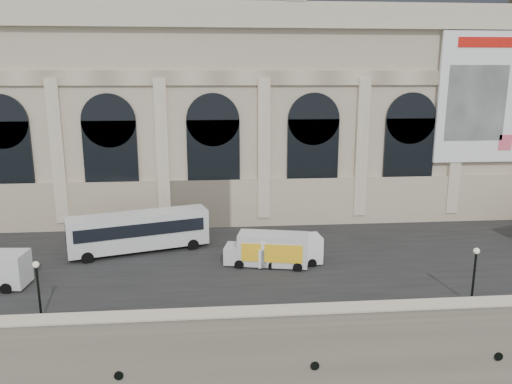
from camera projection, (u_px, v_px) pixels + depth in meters
quay at (245, 219)px, 65.01m from camera, size 160.00×70.00×6.00m
street at (261, 252)px, 43.95m from camera, size 160.00×24.00×0.06m
parapet at (282, 318)px, 30.82m from camera, size 160.00×1.40×1.21m
museum at (195, 89)px, 56.67m from camera, size 69.00×18.70×29.10m
bus_left at (139, 231)px, 43.66m from camera, size 12.22×5.80×3.54m
van_c at (286, 250)px, 40.95m from camera, size 5.50×2.56×2.38m
box_truck at (268, 250)px, 40.69m from camera, size 7.07×3.57×2.73m
lamp_left at (39, 292)px, 31.32m from camera, size 0.41×0.41×4.01m
lamp_right at (474, 277)px, 33.58m from camera, size 0.41×0.41×4.06m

